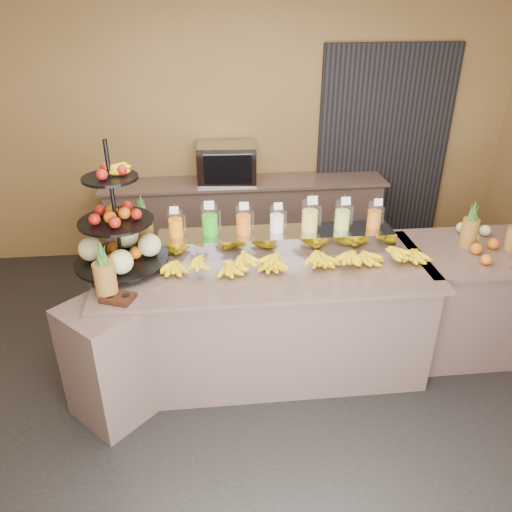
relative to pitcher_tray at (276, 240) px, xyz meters
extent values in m
plane|color=black|center=(-0.11, -0.58, -1.01)|extent=(6.00, 6.00, 0.00)
cube|color=olive|center=(-0.11, 1.93, 0.39)|extent=(6.00, 0.02, 2.80)
cube|color=black|center=(1.49, 1.88, 0.19)|extent=(1.50, 0.06, 2.20)
cube|color=gray|center=(-0.11, -0.28, -0.56)|extent=(2.40, 0.90, 0.90)
cube|color=gray|center=(-0.11, -0.28, -0.09)|extent=(2.50, 1.00, 0.03)
cube|color=gray|center=(-1.26, -0.68, -0.56)|extent=(0.71, 0.71, 0.90)
cube|color=gray|center=(1.59, -0.18, -0.56)|extent=(1.00, 0.80, 0.90)
cube|color=gray|center=(1.59, -0.18, -0.09)|extent=(1.08, 0.88, 0.03)
cube|color=gray|center=(-0.11, 1.67, -0.56)|extent=(3.00, 0.50, 0.90)
cube|color=gray|center=(-0.11, 1.67, -0.09)|extent=(3.10, 0.55, 0.03)
cube|color=gray|center=(0.00, 0.00, 0.00)|extent=(1.85, 0.30, 0.15)
cylinder|color=silver|center=(-0.78, 0.00, 0.18)|extent=(0.11, 0.11, 0.21)
cylinder|color=#FF7700|center=(-0.78, 0.00, 0.15)|extent=(0.11, 0.11, 0.14)
cylinder|color=gray|center=(-0.79, 0.01, 0.23)|extent=(0.01, 0.01, 0.25)
cube|color=white|center=(-0.78, -0.05, 0.31)|extent=(0.07, 0.02, 0.06)
cylinder|color=silver|center=(-0.52, 0.00, 0.19)|extent=(0.13, 0.13, 0.24)
cylinder|color=#23AF11|center=(-0.52, 0.00, 0.16)|extent=(0.12, 0.12, 0.16)
cylinder|color=gray|center=(-0.54, 0.01, 0.25)|extent=(0.01, 0.01, 0.28)
cube|color=white|center=(-0.52, -0.06, 0.34)|extent=(0.08, 0.02, 0.06)
cylinder|color=silver|center=(-0.26, 0.00, 0.18)|extent=(0.12, 0.12, 0.22)
cylinder|color=orange|center=(-0.26, 0.00, 0.15)|extent=(0.11, 0.11, 0.15)
cylinder|color=gray|center=(-0.27, 0.01, 0.23)|extent=(0.01, 0.01, 0.26)
cube|color=white|center=(-0.26, -0.05, 0.32)|extent=(0.07, 0.02, 0.06)
cylinder|color=silver|center=(0.00, 0.00, 0.18)|extent=(0.11, 0.11, 0.21)
cylinder|color=white|center=(0.00, 0.00, 0.15)|extent=(0.11, 0.11, 0.14)
cylinder|color=gray|center=(-0.01, 0.01, 0.23)|extent=(0.01, 0.01, 0.25)
cube|color=white|center=(0.00, -0.05, 0.31)|extent=(0.07, 0.02, 0.06)
cylinder|color=silver|center=(0.26, 0.00, 0.20)|extent=(0.13, 0.13, 0.24)
cylinder|color=yellow|center=(0.26, 0.00, 0.16)|extent=(0.12, 0.12, 0.17)
cylinder|color=gray|center=(0.24, 0.01, 0.25)|extent=(0.01, 0.01, 0.29)
cube|color=white|center=(0.26, -0.06, 0.35)|extent=(0.08, 0.02, 0.07)
cylinder|color=silver|center=(0.52, 0.00, 0.19)|extent=(0.12, 0.12, 0.23)
cylinder|color=#A5DC53|center=(0.52, 0.00, 0.15)|extent=(0.12, 0.12, 0.16)
cylinder|color=gray|center=(0.50, 0.01, 0.24)|extent=(0.01, 0.01, 0.27)
cube|color=white|center=(0.52, -0.06, 0.33)|extent=(0.07, 0.02, 0.06)
cylinder|color=silver|center=(0.78, 0.00, 0.18)|extent=(0.11, 0.11, 0.21)
cylinder|color=#CC6011|center=(0.78, 0.00, 0.15)|extent=(0.11, 0.11, 0.14)
cylinder|color=gray|center=(0.77, 0.01, 0.23)|extent=(0.01, 0.01, 0.25)
cube|color=white|center=(0.78, -0.05, 0.31)|extent=(0.07, 0.02, 0.06)
ellipsoid|color=#FFE80C|center=(-0.78, -0.30, -0.02)|extent=(0.24, 0.18, 0.10)
ellipsoid|color=#FFE80C|center=(-0.42, -0.30, -0.02)|extent=(0.24, 0.18, 0.10)
ellipsoid|color=#FFE80C|center=(-0.07, -0.30, -0.02)|extent=(0.24, 0.18, 0.10)
ellipsoid|color=#FFE80C|center=(0.29, -0.30, -0.02)|extent=(0.24, 0.18, 0.10)
ellipsoid|color=#FFE80C|center=(0.64, -0.30, -0.02)|extent=(0.24, 0.18, 0.10)
ellipsoid|color=#FFE80C|center=(1.00, -0.30, -0.02)|extent=(0.24, 0.18, 0.10)
ellipsoid|color=#FFE80C|center=(-0.60, -0.30, 0.05)|extent=(0.20, 0.16, 0.09)
ellipsoid|color=#FFE80C|center=(-0.32, -0.30, 0.05)|extent=(0.20, 0.16, 0.09)
ellipsoid|color=#FFE80C|center=(-0.03, -0.30, 0.05)|extent=(0.20, 0.16, 0.09)
ellipsoid|color=#FFE80C|center=(0.25, -0.30, 0.05)|extent=(0.20, 0.16, 0.09)
ellipsoid|color=#FFE80C|center=(0.54, -0.30, 0.05)|extent=(0.20, 0.16, 0.09)
ellipsoid|color=#FFE80C|center=(0.82, -0.30, 0.05)|extent=(0.20, 0.16, 0.09)
cylinder|color=black|center=(-1.19, -0.18, 0.41)|extent=(0.04, 0.04, 0.96)
cylinder|color=black|center=(-1.19, -0.18, -0.02)|extent=(0.80, 0.80, 0.02)
cylinder|color=black|center=(-1.19, -0.18, 0.30)|extent=(0.62, 0.62, 0.02)
cylinder|color=black|center=(-1.19, -0.18, 0.62)|extent=(0.45, 0.45, 0.02)
sphere|color=beige|center=(-0.97, -0.18, 0.08)|extent=(0.18, 0.18, 0.18)
sphere|color=maroon|center=(-1.04, -0.18, 0.35)|extent=(0.09, 0.09, 0.09)
sphere|color=#D76013|center=(-1.29, -0.18, 0.04)|extent=(0.10, 0.10, 0.10)
cube|color=black|center=(-1.15, -0.64, -0.06)|extent=(0.25, 0.22, 0.03)
cylinder|color=brown|center=(-1.23, -0.58, 0.05)|extent=(0.15, 0.15, 0.25)
cone|color=#1D4A18|center=(-1.23, -0.58, 0.25)|extent=(0.07, 0.07, 0.16)
cylinder|color=brown|center=(-1.04, 0.16, 0.07)|extent=(0.15, 0.15, 0.28)
cone|color=#1D4A18|center=(-1.04, 0.16, 0.29)|extent=(0.08, 0.08, 0.16)
cylinder|color=brown|center=(1.54, -0.11, 0.04)|extent=(0.13, 0.13, 0.23)
ellipsoid|color=#D76013|center=(1.69, -0.35, -0.03)|extent=(0.35, 0.23, 0.09)
cube|color=gray|center=(-0.30, 1.67, 0.13)|extent=(0.64, 0.46, 0.41)
camera|label=1|loc=(-0.53, -3.53, 1.72)|focal=35.00mm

